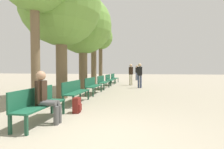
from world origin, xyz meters
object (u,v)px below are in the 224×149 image
at_px(tree_row_4, 101,38).
at_px(tree_row_1, 61,6).
at_px(tree_row_3, 94,30).
at_px(bench_row_1, 75,90).
at_px(backpack, 77,105).
at_px(pedestrian_mid, 140,74).
at_px(bench_row_4, 109,79).
at_px(tree_row_2, 83,26).
at_px(pedestrian_far, 137,72).
at_px(bench_row_0, 38,102).
at_px(bench_row_5, 114,77).
at_px(bench_row_2, 92,84).
at_px(pedestrian_near, 131,73).
at_px(bench_row_3, 103,81).
at_px(person_seated, 45,96).

bearing_deg(tree_row_4, tree_row_1, -90.00).
distance_m(tree_row_1, tree_row_3, 5.59).
relative_size(bench_row_1, tree_row_3, 0.31).
relative_size(bench_row_1, backpack, 3.81).
bearing_deg(pedestrian_mid, tree_row_1, -125.77).
distance_m(tree_row_1, tree_row_4, 7.91).
xyz_separation_m(bench_row_4, tree_row_2, (-1.06, -3.49, 3.60)).
distance_m(tree_row_3, backpack, 9.22).
bearing_deg(bench_row_4, pedestrian_far, 72.33).
relative_size(bench_row_0, bench_row_5, 1.00).
distance_m(bench_row_2, pedestrian_near, 5.62).
bearing_deg(backpack, bench_row_4, 94.03).
xyz_separation_m(bench_row_4, pedestrian_mid, (2.51, -1.59, 0.48)).
relative_size(tree_row_3, pedestrian_mid, 3.32).
distance_m(pedestrian_near, pedestrian_mid, 1.98).
bearing_deg(pedestrian_far, tree_row_2, -107.42).
relative_size(bench_row_2, pedestrian_far, 1.04).
height_order(bench_row_2, tree_row_2, tree_row_2).
relative_size(bench_row_5, pedestrian_near, 1.04).
bearing_deg(backpack, tree_row_4, 99.27).
distance_m(bench_row_4, tree_row_3, 4.09).
distance_m(bench_row_3, tree_row_3, 4.28).
height_order(tree_row_3, pedestrian_far, tree_row_3).
height_order(bench_row_3, tree_row_2, tree_row_2).
distance_m(bench_row_1, bench_row_2, 2.53).
distance_m(tree_row_1, pedestrian_mid, 6.94).
height_order(bench_row_0, bench_row_1, same).
relative_size(bench_row_3, person_seated, 1.37).
bearing_deg(person_seated, tree_row_3, 98.02).
xyz_separation_m(bench_row_0, pedestrian_far, (2.10, 16.70, 0.49)).
bearing_deg(tree_row_3, bench_row_5, 73.06).
bearing_deg(bench_row_5, backpack, -86.85).
xyz_separation_m(bench_row_3, tree_row_2, (-1.06, -0.96, 3.60)).
bearing_deg(bench_row_2, bench_row_5, 90.00).
bearing_deg(bench_row_3, pedestrian_near, 57.55).
bearing_deg(bench_row_0, bench_row_4, 90.00).
bearing_deg(bench_row_1, tree_row_4, 96.76).
bearing_deg(bench_row_5, tree_row_4, -132.37).
distance_m(bench_row_0, tree_row_4, 12.10).
relative_size(bench_row_1, bench_row_3, 1.00).
bearing_deg(bench_row_4, backpack, -85.97).
height_order(bench_row_3, tree_row_1, tree_row_1).
height_order(bench_row_2, bench_row_4, same).
xyz_separation_m(bench_row_0, bench_row_2, (0.00, 5.06, 0.00)).
xyz_separation_m(bench_row_4, backpack, (0.64, -9.03, -0.29)).
xyz_separation_m(bench_row_5, person_seated, (0.24, -12.70, 0.18)).
xyz_separation_m(tree_row_4, person_seated, (1.30, -11.54, -3.45)).
distance_m(bench_row_2, bench_row_4, 5.06).
bearing_deg(tree_row_1, pedestrian_near, 67.39).
bearing_deg(tree_row_1, bench_row_2, 54.42).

